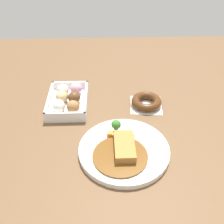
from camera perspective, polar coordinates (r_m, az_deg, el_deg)
ground_plane at (r=0.90m, az=-2.04°, el=-3.38°), size 1.60×1.60×0.00m
curry_plate at (r=0.80m, az=2.55°, el=-8.20°), size 0.28×0.28×0.06m
donut_box at (r=1.00m, az=-9.64°, el=2.69°), size 0.21×0.15×0.06m
chocolate_ring_donut at (r=1.00m, az=7.55°, el=2.24°), size 0.13×0.13×0.03m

